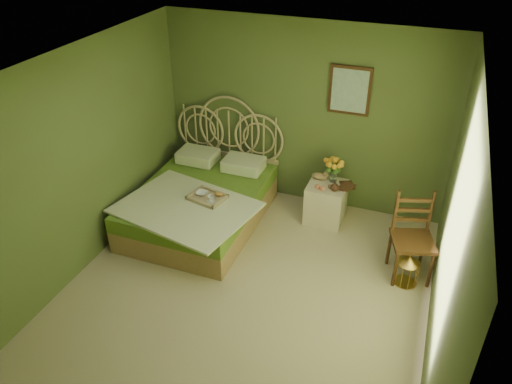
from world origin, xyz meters
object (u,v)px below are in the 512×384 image
at_px(bed, 202,200).
at_px(nightstand, 327,197).
at_px(birdcage, 407,270).
at_px(chair, 415,231).

bearing_deg(bed, nightstand, 20.99).
xyz_separation_m(bed, birdcage, (2.80, -0.35, -0.12)).
distance_m(chair, birdcage, 0.45).
height_order(nightstand, chair, chair).
height_order(nightstand, birdcage, nightstand).
bearing_deg(bed, birdcage, -7.11).
xyz_separation_m(chair, birdcage, (0.00, -0.23, -0.39)).
bearing_deg(birdcage, chair, 90.00).
height_order(chair, birdcage, chair).
height_order(bed, nightstand, bed).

